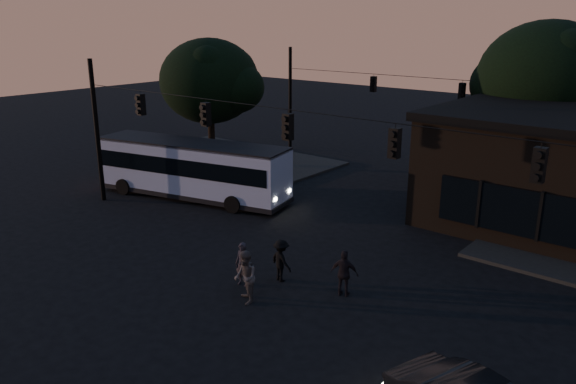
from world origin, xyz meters
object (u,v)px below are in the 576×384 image
Objects in this scene: pedestrian_a at (243,264)px; pedestrian_c at (344,273)px; pedestrian_d at (281,260)px; pedestrian_b at (245,277)px; bus at (192,167)px.

pedestrian_c is at bearing 19.56° from pedestrian_a.
pedestrian_d is (0.84, 1.19, -0.01)m from pedestrian_a.
pedestrian_a is 1.01× the size of pedestrian_d.
pedestrian_a is 3.73m from pedestrian_c.
pedestrian_a is at bearing 173.75° from pedestrian_b.
pedestrian_b is 3.48m from pedestrian_c.
bus reaches higher than pedestrian_a.
pedestrian_d is (10.35, -4.74, -0.93)m from bus.
pedestrian_d is at bearing 129.48° from pedestrian_b.
bus reaches higher than pedestrian_c.
pedestrian_c is at bearing -154.70° from pedestrian_d.
pedestrian_b is 2.08m from pedestrian_d.
pedestrian_c is (12.84, -4.25, -0.89)m from bus.
pedestrian_c reaches higher than pedestrian_d.
pedestrian_a is at bearing 68.93° from pedestrian_d.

